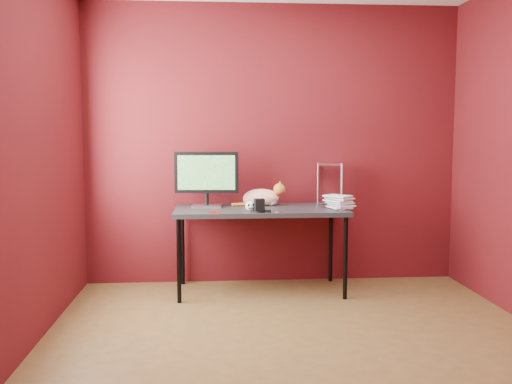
{
  "coord_description": "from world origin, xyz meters",
  "views": [
    {
      "loc": [
        -0.57,
        -3.59,
        1.4
      ],
      "look_at": [
        -0.2,
        1.15,
        0.92
      ],
      "focal_mm": 40.0,
      "sensor_mm": 36.0,
      "label": 1
    }
  ],
  "objects": [
    {
      "name": "room",
      "position": [
        0.0,
        0.0,
        1.45
      ],
      "size": [
        3.52,
        3.52,
        2.61
      ],
      "color": "brown",
      "rests_on": "ground"
    },
    {
      "name": "speaker",
      "position": [
        -0.18,
        1.1,
        0.8
      ],
      "size": [
        0.1,
        0.1,
        0.11
      ],
      "rotation": [
        0.0,
        0.0,
        0.14
      ],
      "color": "black",
      "rests_on": "desk"
    },
    {
      "name": "washer",
      "position": [
        -0.03,
        1.08,
        0.75
      ],
      "size": [
        0.05,
        0.05,
        0.0
      ],
      "primitive_type": "cylinder",
      "color": "#B0B1B5",
      "rests_on": "desk"
    },
    {
      "name": "desk",
      "position": [
        -0.15,
        1.37,
        0.7
      ],
      "size": [
        1.5,
        0.7,
        0.75
      ],
      "color": "black",
      "rests_on": "ground"
    },
    {
      "name": "pocket_knife",
      "position": [
        -0.55,
        1.08,
        0.76
      ],
      "size": [
        0.09,
        0.03,
        0.02
      ],
      "primitive_type": "cube",
      "rotation": [
        0.0,
        0.0,
        -0.08
      ],
      "color": "#A8180C",
      "rests_on": "desk"
    },
    {
      "name": "wire_rack",
      "position": [
        0.52,
        1.62,
        0.94
      ],
      "size": [
        0.25,
        0.22,
        0.38
      ],
      "rotation": [
        0.0,
        0.0,
        -0.18
      ],
      "color": "#B0B1B5",
      "rests_on": "desk"
    },
    {
      "name": "skull_mug",
      "position": [
        -0.25,
        1.17,
        0.79
      ],
      "size": [
        0.09,
        0.09,
        0.09
      ],
      "rotation": [
        0.0,
        0.0,
        0.05
      ],
      "color": "silver",
      "rests_on": "desk"
    },
    {
      "name": "monitor",
      "position": [
        -0.62,
        1.48,
        1.02
      ],
      "size": [
        0.57,
        0.2,
        0.49
      ],
      "rotation": [
        0.0,
        0.0,
        -0.07
      ],
      "color": "#B0B1B5",
      "rests_on": "desk"
    },
    {
      "name": "book_stack",
      "position": [
        0.47,
        1.25,
        1.41
      ],
      "size": [
        0.27,
        0.27,
        1.31
      ],
      "rotation": [
        0.0,
        0.0,
        0.43
      ],
      "color": "beige",
      "rests_on": "desk"
    },
    {
      "name": "black_gadget",
      "position": [
        -0.11,
        1.08,
        0.76
      ],
      "size": [
        0.06,
        0.05,
        0.02
      ],
      "primitive_type": "cube",
      "rotation": [
        0.0,
        0.0,
        -0.42
      ],
      "color": "black",
      "rests_on": "desk"
    },
    {
      "name": "cat",
      "position": [
        -0.12,
        1.55,
        0.83
      ],
      "size": [
        0.48,
        0.23,
        0.23
      ],
      "rotation": [
        0.0,
        0.0,
        -0.2
      ],
      "color": "orange",
      "rests_on": "desk"
    }
  ]
}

